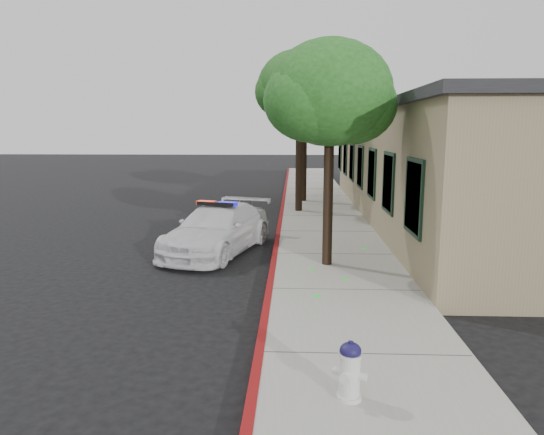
{
  "coord_description": "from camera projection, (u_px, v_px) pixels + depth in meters",
  "views": [
    {
      "loc": [
        0.56,
        -9.89,
        3.38
      ],
      "look_at": [
        0.02,
        2.16,
        1.26
      ],
      "focal_mm": 32.86,
      "sensor_mm": 36.0,
      "label": 1
    }
  ],
  "objects": [
    {
      "name": "sidewalk",
      "position": [
        333.0,
        256.0,
        13.21
      ],
      "size": [
        3.2,
        60.0,
        0.15
      ],
      "primitive_type": "cube",
      "color": "gray",
      "rests_on": "ground"
    },
    {
      "name": "fire_hydrant",
      "position": [
        350.0,
        370.0,
        6.01
      ],
      "size": [
        0.42,
        0.37,
        0.74
      ],
      "rotation": [
        0.0,
        0.0,
        -0.43
      ],
      "color": "silver",
      "rests_on": "sidewalk"
    },
    {
      "name": "street_tree_near",
      "position": [
        330.0,
        98.0,
        11.5
      ],
      "size": [
        3.13,
        2.91,
        5.32
      ],
      "rotation": [
        0.0,
        0.0,
        -0.2
      ],
      "color": "black",
      "rests_on": "sidewalk"
    },
    {
      "name": "red_curb",
      "position": [
        275.0,
        256.0,
        13.28
      ],
      "size": [
        0.14,
        60.0,
        0.16
      ],
      "primitive_type": "cube",
      "color": "maroon",
      "rests_on": "ground"
    },
    {
      "name": "police_car",
      "position": [
        217.0,
        229.0,
        13.86
      ],
      "size": [
        3.09,
        4.9,
        1.44
      ],
      "rotation": [
        0.0,
        0.0,
        -0.29
      ],
      "color": "silver",
      "rests_on": "ground"
    },
    {
      "name": "clapboard_building",
      "position": [
        459.0,
        164.0,
        18.53
      ],
      "size": [
        7.3,
        20.89,
        4.24
      ],
      "color": "#827055",
      "rests_on": "ground"
    },
    {
      "name": "street_tree_mid",
      "position": [
        300.0,
        90.0,
        19.51
      ],
      "size": [
        3.63,
        3.33,
        6.35
      ],
      "rotation": [
        0.0,
        0.0,
        -0.43
      ],
      "color": "black",
      "rests_on": "sidewalk"
    },
    {
      "name": "ground",
      "position": [
        266.0,
        295.0,
        10.34
      ],
      "size": [
        120.0,
        120.0,
        0.0
      ],
      "primitive_type": "plane",
      "color": "black",
      "rests_on": "ground"
    },
    {
      "name": "street_tree_far",
      "position": [
        305.0,
        99.0,
        22.36
      ],
      "size": [
        3.48,
        3.23,
        6.11
      ],
      "rotation": [
        0.0,
        0.0,
        -0.2
      ],
      "color": "black",
      "rests_on": "sidewalk"
    }
  ]
}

